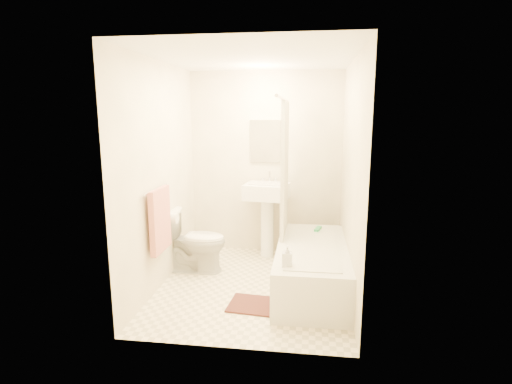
# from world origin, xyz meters

# --- Properties ---
(floor) EXTENTS (2.40, 2.40, 0.00)m
(floor) POSITION_xyz_m (0.00, 0.00, 0.00)
(floor) COLOR beige
(floor) RESTS_ON ground
(ceiling) EXTENTS (2.40, 2.40, 0.00)m
(ceiling) POSITION_xyz_m (0.00, 0.00, 2.40)
(ceiling) COLOR white
(ceiling) RESTS_ON ground
(wall_back) EXTENTS (2.00, 0.02, 2.40)m
(wall_back) POSITION_xyz_m (0.00, 1.20, 1.20)
(wall_back) COLOR beige
(wall_back) RESTS_ON ground
(wall_left) EXTENTS (0.02, 2.40, 2.40)m
(wall_left) POSITION_xyz_m (-1.00, 0.00, 1.20)
(wall_left) COLOR beige
(wall_left) RESTS_ON ground
(wall_right) EXTENTS (0.02, 2.40, 2.40)m
(wall_right) POSITION_xyz_m (1.00, 0.00, 1.20)
(wall_right) COLOR beige
(wall_right) RESTS_ON ground
(mirror) EXTENTS (0.40, 0.03, 0.55)m
(mirror) POSITION_xyz_m (0.00, 1.18, 1.50)
(mirror) COLOR white
(mirror) RESTS_ON wall_back
(curtain_rod) EXTENTS (0.03, 1.70, 0.03)m
(curtain_rod) POSITION_xyz_m (0.30, 0.10, 2.00)
(curtain_rod) COLOR silver
(curtain_rod) RESTS_ON wall_back
(shower_curtain) EXTENTS (0.04, 0.80, 1.55)m
(shower_curtain) POSITION_xyz_m (0.30, 0.50, 1.22)
(shower_curtain) COLOR silver
(shower_curtain) RESTS_ON curtain_rod
(towel_bar) EXTENTS (0.02, 0.60, 0.02)m
(towel_bar) POSITION_xyz_m (-0.96, -0.25, 1.10)
(towel_bar) COLOR silver
(towel_bar) RESTS_ON wall_left
(towel) EXTENTS (0.06, 0.45, 0.66)m
(towel) POSITION_xyz_m (-0.93, -0.25, 0.78)
(towel) COLOR #CC7266
(towel) RESTS_ON towel_bar
(toilet_paper) EXTENTS (0.11, 0.12, 0.12)m
(toilet_paper) POSITION_xyz_m (-0.93, 0.12, 0.70)
(toilet_paper) COLOR white
(toilet_paper) RESTS_ON wall_left
(toilet) EXTENTS (0.76, 0.44, 0.74)m
(toilet) POSITION_xyz_m (-0.75, 0.35, 0.37)
(toilet) COLOR white
(toilet) RESTS_ON floor
(sink) EXTENTS (0.59, 0.50, 1.06)m
(sink) POSITION_xyz_m (0.05, 0.95, 0.53)
(sink) COLOR white
(sink) RESTS_ON floor
(bathtub) EXTENTS (0.74, 1.68, 0.47)m
(bathtub) POSITION_xyz_m (0.63, 0.04, 0.24)
(bathtub) COLOR silver
(bathtub) RESTS_ON floor
(bath_mat) EXTENTS (0.57, 0.45, 0.02)m
(bath_mat) POSITION_xyz_m (0.10, -0.46, 0.01)
(bath_mat) COLOR #512C23
(bath_mat) RESTS_ON floor
(soap_bottle) EXTENTS (0.09, 0.09, 0.20)m
(soap_bottle) POSITION_xyz_m (0.40, -0.57, 0.57)
(soap_bottle) COLOR silver
(soap_bottle) RESTS_ON bathtub
(scrub_brush) EXTENTS (0.10, 0.19, 0.04)m
(scrub_brush) POSITION_xyz_m (0.70, 0.61, 0.49)
(scrub_brush) COLOR #2FA058
(scrub_brush) RESTS_ON bathtub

